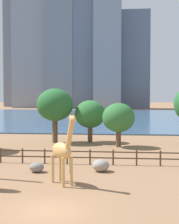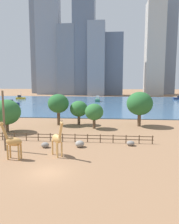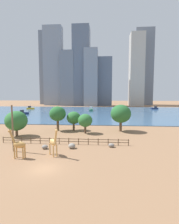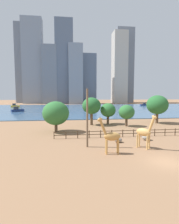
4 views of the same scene
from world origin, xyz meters
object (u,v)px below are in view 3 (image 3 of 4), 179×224
tree_left_large (74,118)px  tree_left_small (121,114)px  boat_ferry (91,110)px  boulder_near_fence (72,146)px  tree_right_small (58,114)px  boat_barge (23,113)px  utility_pole (13,128)px  tree_right_tall (85,121)px  giraffe_tall (53,142)px  giraffe_companion (18,145)px  boat_sailboat (30,108)px  boulder_small (111,145)px  boulder_by_pole (45,147)px  tree_center_broad (16,121)px  boat_tug (155,108)px

tree_left_large → tree_left_small: tree_left_small is taller
boat_ferry → boulder_near_fence: bearing=-1.0°
tree_right_small → boat_barge: tree_right_small is taller
tree_left_small → boat_barge: size_ratio=1.35×
utility_pole → boat_ferry: (8.24, 76.25, -3.01)m
tree_right_tall → giraffe_tall: bearing=-101.1°
giraffe_companion → tree_right_tall: bearing=-109.5°
giraffe_tall → boat_sailboat: 98.16m
giraffe_companion → boulder_near_fence: 9.54m
giraffe_tall → boulder_small: size_ratio=4.15×
giraffe_tall → boulder_by_pole: giraffe_tall is taller
tree_center_broad → boat_tug: (55.75, 82.53, -2.86)m
boulder_near_fence → boat_barge: (-34.71, 52.86, 0.50)m
tree_left_large → tree_right_small: size_ratio=0.78×
giraffe_tall → boulder_small: (9.68, 5.56, -1.90)m
boulder_by_pole → tree_right_small: size_ratio=0.17×
boulder_small → boat_tug: size_ratio=0.24×
giraffe_companion → boat_barge: bearing=-60.1°
tree_center_broad → tree_right_small: size_ratio=0.90×
giraffe_tall → tree_left_small: bearing=108.9°
utility_pole → tree_center_broad: bearing=114.8°
boulder_by_pole → boat_sailboat: 93.91m
utility_pole → boulder_small: size_ratio=6.98×
tree_right_small → giraffe_tall: bearing=-76.9°
tree_right_small → boat_tug: bearing=57.7°
utility_pole → boat_tug: 106.42m
boulder_by_pole → tree_left_small: 23.44m
tree_left_small → giraffe_companion: bearing=-129.1°
boulder_small → tree_right_small: bearing=134.8°
tree_left_large → tree_center_broad: bearing=-146.8°
giraffe_companion → boulder_small: giraffe_companion is taller
giraffe_tall → tree_left_large: tree_left_large is taller
giraffe_tall → tree_right_tall: bearing=129.8°
tree_right_tall → giraffe_companion: bearing=-114.4°
boulder_near_fence → boat_barge: 63.24m
utility_pole → tree_left_small: bearing=42.5°
tree_left_small → utility_pole: bearing=-137.5°
giraffe_companion → boulder_by_pole: size_ratio=4.15×
boat_barge → boulder_near_fence: bearing=-87.4°
tree_right_small → utility_pole: bearing=-99.7°
tree_right_tall → tree_right_small: size_ratio=0.74×
tree_left_small → boat_tug: tree_left_small is taller
boulder_by_pole → boulder_small: bearing=9.8°
giraffe_tall → boulder_near_fence: 5.05m
boulder_near_fence → tree_center_broad: tree_center_broad is taller
boat_ferry → tree_left_small: bearing=9.8°
giraffe_tall → tree_center_broad: size_ratio=0.80×
tree_right_small → boat_sailboat: 78.36m
tree_right_small → boat_tug: (47.56, 75.18, -3.82)m
utility_pole → tree_right_small: 18.61m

